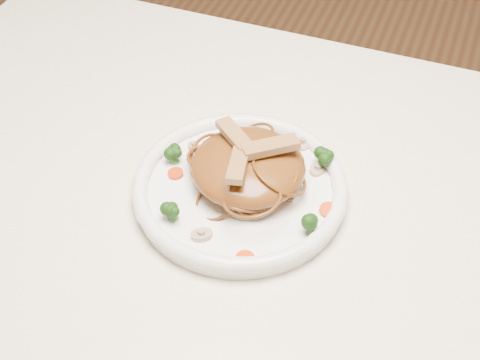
% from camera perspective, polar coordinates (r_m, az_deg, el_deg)
% --- Properties ---
extents(table, '(1.20, 0.80, 0.75)m').
position_cam_1_polar(table, '(0.93, 2.41, -7.32)').
color(table, '#F2E7CD').
rests_on(table, ground).
extents(plate, '(0.35, 0.35, 0.02)m').
position_cam_1_polar(plate, '(0.87, 0.00, -1.02)').
color(plate, white).
rests_on(plate, table).
extents(noodle_mound, '(0.18, 0.18, 0.05)m').
position_cam_1_polar(noodle_mound, '(0.86, 0.66, 1.13)').
color(noodle_mound, brown).
rests_on(noodle_mound, plate).
extents(chicken_a, '(0.07, 0.06, 0.01)m').
position_cam_1_polar(chicken_a, '(0.84, 2.53, 2.77)').
color(chicken_a, tan).
rests_on(chicken_a, noodle_mound).
extents(chicken_b, '(0.06, 0.05, 0.01)m').
position_cam_1_polar(chicken_b, '(0.85, -0.46, 3.75)').
color(chicken_b, tan).
rests_on(chicken_b, noodle_mound).
extents(chicken_c, '(0.03, 0.07, 0.01)m').
position_cam_1_polar(chicken_c, '(0.81, -0.17, 1.23)').
color(chicken_c, tan).
rests_on(chicken_c, noodle_mound).
extents(broccoli_0, '(0.04, 0.04, 0.03)m').
position_cam_1_polar(broccoli_0, '(0.89, 6.88, 1.85)').
color(broccoli_0, '#1B440E').
rests_on(broccoli_0, plate).
extents(broccoli_1, '(0.03, 0.03, 0.03)m').
position_cam_1_polar(broccoli_1, '(0.89, -5.49, 2.28)').
color(broccoli_1, '#1B440E').
rests_on(broccoli_1, plate).
extents(broccoli_2, '(0.03, 0.03, 0.03)m').
position_cam_1_polar(broccoli_2, '(0.82, -5.62, -2.41)').
color(broccoli_2, '#1B440E').
rests_on(broccoli_2, plate).
extents(broccoli_3, '(0.04, 0.04, 0.03)m').
position_cam_1_polar(broccoli_3, '(0.81, 6.07, -3.75)').
color(broccoli_3, '#1B440E').
rests_on(broccoli_3, plate).
extents(carrot_0, '(0.03, 0.03, 0.00)m').
position_cam_1_polar(carrot_0, '(0.90, 4.33, 1.81)').
color(carrot_0, red).
rests_on(carrot_0, plate).
extents(carrot_1, '(0.03, 0.03, 0.00)m').
position_cam_1_polar(carrot_1, '(0.88, -5.34, 0.54)').
color(carrot_1, red).
rests_on(carrot_1, plate).
extents(carrot_2, '(0.02, 0.02, 0.00)m').
position_cam_1_polar(carrot_2, '(0.84, 7.32, -2.49)').
color(carrot_2, red).
rests_on(carrot_2, plate).
extents(carrot_3, '(0.03, 0.03, 0.00)m').
position_cam_1_polar(carrot_3, '(0.93, 0.07, 3.48)').
color(carrot_3, red).
rests_on(carrot_3, plate).
extents(carrot_4, '(0.03, 0.03, 0.00)m').
position_cam_1_polar(carrot_4, '(0.79, 0.44, -6.52)').
color(carrot_4, red).
rests_on(carrot_4, plate).
extents(mushroom_0, '(0.04, 0.04, 0.01)m').
position_cam_1_polar(mushroom_0, '(0.81, -3.19, -4.53)').
color(mushroom_0, '#C5AC93').
rests_on(mushroom_0, plate).
extents(mushroom_1, '(0.03, 0.03, 0.01)m').
position_cam_1_polar(mushroom_1, '(0.89, 6.38, 0.90)').
color(mushroom_1, '#C5AC93').
rests_on(mushroom_1, plate).
extents(mushroom_2, '(0.03, 0.03, 0.01)m').
position_cam_1_polar(mushroom_2, '(0.92, -3.84, 2.75)').
color(mushroom_2, '#C5AC93').
rests_on(mushroom_2, plate).
extents(mushroom_3, '(0.03, 0.03, 0.01)m').
position_cam_1_polar(mushroom_3, '(0.92, 5.19, 3.07)').
color(mushroom_3, '#C5AC93').
rests_on(mushroom_3, plate).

